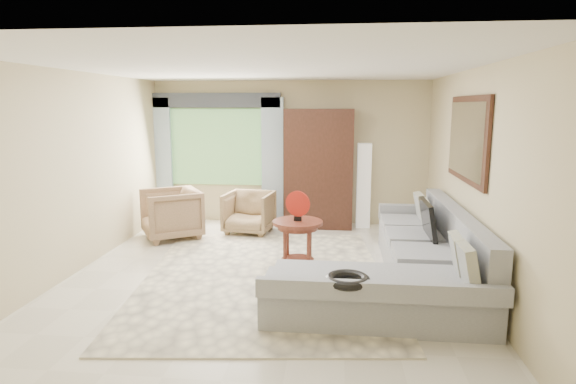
# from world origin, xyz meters

# --- Properties ---
(ground) EXTENTS (6.00, 6.00, 0.00)m
(ground) POSITION_xyz_m (0.00, 0.00, 0.00)
(ground) COLOR silver
(ground) RESTS_ON ground
(area_rug) EXTENTS (3.39, 4.28, 0.02)m
(area_rug) POSITION_xyz_m (-0.01, -0.01, 0.01)
(area_rug) COLOR #F4E8C1
(area_rug) RESTS_ON ground
(sectional_sofa) EXTENTS (2.30, 3.46, 0.90)m
(sectional_sofa) POSITION_xyz_m (1.78, -0.18, 0.28)
(sectional_sofa) COLOR #9C9EA4
(sectional_sofa) RESTS_ON ground
(tv_screen) EXTENTS (0.14, 0.74, 0.48)m
(tv_screen) POSITION_xyz_m (2.05, 0.38, 0.72)
(tv_screen) COLOR black
(tv_screen) RESTS_ON sectional_sofa
(garden_hose) EXTENTS (0.43, 0.43, 0.09)m
(garden_hose) POSITION_xyz_m (1.00, -1.43, 0.55)
(garden_hose) COLOR black
(garden_hose) RESTS_ON sectional_sofa
(coffee_table) EXTENTS (0.66, 0.66, 0.66)m
(coffee_table) POSITION_xyz_m (0.38, 0.38, 0.35)
(coffee_table) COLOR #451E12
(coffee_table) RESTS_ON ground
(red_disc) EXTENTS (0.33, 0.13, 0.34)m
(red_disc) POSITION_xyz_m (0.38, 0.38, 0.89)
(red_disc) COLOR #9D190F
(red_disc) RESTS_ON coffee_table
(armchair_left) EXTENTS (1.22, 1.21, 0.82)m
(armchair_left) POSITION_xyz_m (-1.82, 1.68, 0.41)
(armchair_left) COLOR #996E53
(armchair_left) RESTS_ON ground
(armchair_right) EXTENTS (0.86, 0.88, 0.72)m
(armchair_right) POSITION_xyz_m (-0.61, 2.14, 0.36)
(armchair_right) COLOR #9E7C56
(armchair_right) RESTS_ON ground
(potted_plant) EXTENTS (0.64, 0.60, 0.58)m
(potted_plant) POSITION_xyz_m (-1.86, 2.44, 0.29)
(potted_plant) COLOR #999999
(potted_plant) RESTS_ON ground
(armoire) EXTENTS (1.20, 0.55, 2.10)m
(armoire) POSITION_xyz_m (0.55, 2.72, 1.05)
(armoire) COLOR black
(armoire) RESTS_ON ground
(floor_lamp) EXTENTS (0.24, 0.24, 1.50)m
(floor_lamp) POSITION_xyz_m (1.35, 2.78, 0.75)
(floor_lamp) COLOR silver
(floor_lamp) RESTS_ON ground
(window) EXTENTS (1.80, 0.04, 1.40)m
(window) POSITION_xyz_m (-1.35, 2.97, 1.40)
(window) COLOR #669E59
(window) RESTS_ON wall_back
(curtain_left) EXTENTS (0.40, 0.08, 2.30)m
(curtain_left) POSITION_xyz_m (-2.40, 2.88, 1.15)
(curtain_left) COLOR #9EB7CC
(curtain_left) RESTS_ON ground
(curtain_right) EXTENTS (0.40, 0.08, 2.30)m
(curtain_right) POSITION_xyz_m (-0.30, 2.88, 1.15)
(curtain_right) COLOR #9EB7CC
(curtain_right) RESTS_ON ground
(valance) EXTENTS (2.40, 0.12, 0.26)m
(valance) POSITION_xyz_m (-1.35, 2.90, 2.25)
(valance) COLOR #1E232D
(valance) RESTS_ON wall_back
(wall_mirror) EXTENTS (0.05, 1.70, 1.05)m
(wall_mirror) POSITION_xyz_m (2.46, 0.35, 1.75)
(wall_mirror) COLOR black
(wall_mirror) RESTS_ON wall_right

